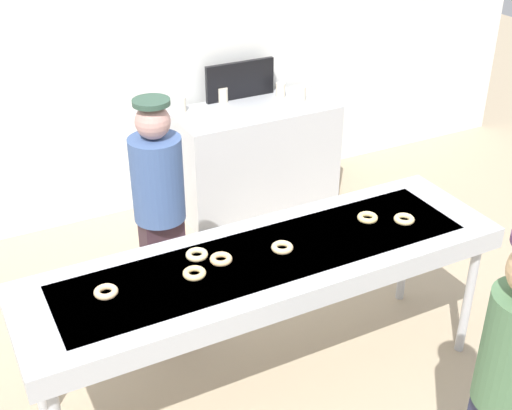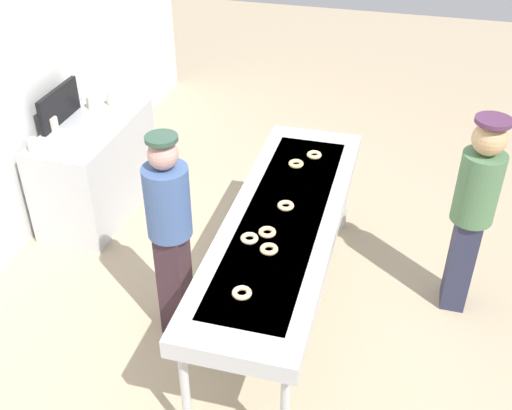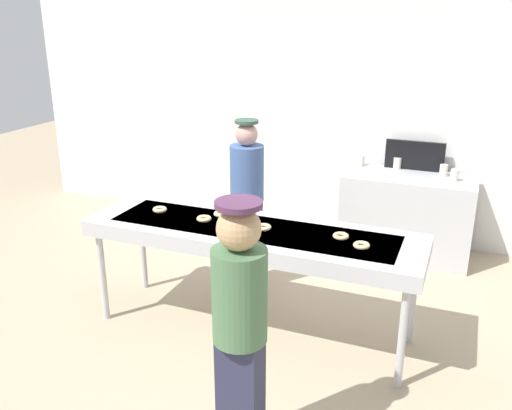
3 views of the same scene
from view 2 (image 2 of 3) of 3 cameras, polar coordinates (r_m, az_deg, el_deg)
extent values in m
plane|color=tan|center=(4.92, 2.26, -9.69)|extent=(16.00, 16.00, 0.00)
cube|color=#B7BABF|center=(4.37, 2.51, -1.63)|extent=(2.67, 0.77, 0.13)
cube|color=slate|center=(4.36, 2.52, -1.36)|extent=(2.27, 0.54, 0.08)
cylinder|color=#B7BABF|center=(5.61, 8.26, 1.27)|extent=(0.06, 0.06, 0.79)
cylinder|color=#B7BABF|center=(3.89, -6.51, -16.85)|extent=(0.06, 0.06, 0.79)
cylinder|color=#B7BABF|center=(5.69, 2.19, 2.14)|extent=(0.06, 0.06, 0.79)
torus|color=beige|center=(4.09, -0.61, -3.09)|extent=(0.17, 0.17, 0.03)
torus|color=#F2D283|center=(4.91, 3.71, 3.81)|extent=(0.15, 0.15, 0.03)
torus|color=#F2C184|center=(4.14, 1.04, -2.52)|extent=(0.17, 0.17, 0.03)
torus|color=#F5D48D|center=(5.05, 5.38, 4.62)|extent=(0.16, 0.16, 0.03)
torus|color=#F5CA92|center=(3.68, -1.31, -8.10)|extent=(0.15, 0.15, 0.03)
torus|color=#F1CF85|center=(4.00, 1.17, -4.08)|extent=(0.17, 0.17, 0.03)
torus|color=#F0CA8D|center=(4.41, 2.75, -0.06)|extent=(0.12, 0.12, 0.03)
cube|color=#34212A|center=(4.55, -7.46, -6.94)|extent=(0.24, 0.18, 0.87)
cylinder|color=#3F598C|center=(4.14, -8.16, 0.30)|extent=(0.31, 0.31, 0.52)
sphere|color=tan|center=(3.95, -8.58, 4.62)|extent=(0.20, 0.20, 0.20)
cylinder|color=#2F4A3B|center=(3.89, -8.72, 6.10)|extent=(0.21, 0.21, 0.03)
cube|color=#292C46|center=(4.98, 18.30, -4.99)|extent=(0.24, 0.18, 0.80)
cylinder|color=#4C724C|center=(4.61, 19.77, 1.51)|extent=(0.30, 0.30, 0.54)
sphere|color=tan|center=(4.42, 20.72, 5.73)|extent=(0.24, 0.24, 0.24)
cylinder|color=#512C4B|center=(4.37, 21.07, 7.26)|extent=(0.25, 0.25, 0.03)
cube|color=#B7BABF|center=(5.99, -14.51, 3.37)|extent=(1.34, 0.64, 0.89)
cylinder|color=beige|center=(6.09, -13.19, 9.47)|extent=(0.08, 0.08, 0.12)
cylinder|color=beige|center=(5.75, -18.15, 7.12)|extent=(0.08, 0.08, 0.12)
cylinder|color=beige|center=(5.45, -19.85, 5.20)|extent=(0.08, 0.08, 0.12)
cylinder|color=beige|center=(6.07, -14.94, 9.12)|extent=(0.08, 0.08, 0.12)
cube|color=black|center=(5.85, -17.69, 8.74)|extent=(0.62, 0.04, 0.31)
camera|label=1|loc=(2.84, 58.22, 8.46)|focal=47.61mm
camera|label=3|loc=(5.85, 46.86, 15.19)|focal=38.36mm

